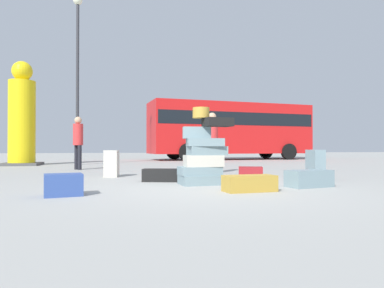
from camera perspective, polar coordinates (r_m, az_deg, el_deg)
name	(u,v)px	position (r m, az deg, el deg)	size (l,w,h in m)	color
ground_plane	(203,188)	(5.86, 1.89, -7.22)	(80.00, 80.00, 0.00)	#9E9E99
suitcase_tower	(203,155)	(6.35, 1.88, -1.76)	(0.97, 0.65, 1.41)	gray
suitcase_cream_behind_tower	(112,164)	(8.21, -13.11, -3.16)	(0.30, 0.32, 0.61)	beige
suitcase_navy_foreground_far	(63,185)	(5.21, -20.42, -6.32)	(0.51, 0.38, 0.31)	#334F99
suitcase_maroon_foreground_near	(251,171)	(8.43, 9.62, -4.46)	(0.56, 0.39, 0.22)	maroon
suitcase_slate_white_trunk	(309,179)	(6.29, 18.71, -5.41)	(0.78, 0.38, 0.29)	gray
suitcase_black_upright_blue	(162,175)	(6.95, -5.00, -5.14)	(0.75, 0.30, 0.25)	black
suitcase_slate_right_side	(315,165)	(7.53, 19.65, -3.30)	(0.23, 0.43, 0.63)	gray
suitcase_tan_left_side	(249,183)	(5.44, 9.44, -6.41)	(0.80, 0.36, 0.25)	#B28C33
person_bearded_onlooker	(212,137)	(9.05, 3.32, 1.11)	(0.30, 0.33, 1.59)	brown
person_tourist_with_camera	(78,138)	(11.18, -18.25, 0.90)	(0.30, 0.31, 1.63)	black
yellow_dummy_statue	(22,119)	(14.80, -26.21, 3.71)	(1.36, 1.36, 3.99)	yellow
parked_bus	(231,127)	(19.94, 6.40, 2.73)	(9.50, 3.60, 3.15)	red
lamp_post	(78,56)	(14.80, -18.32, 13.63)	(0.36, 0.36, 6.68)	#333338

